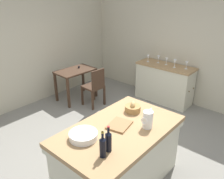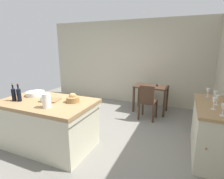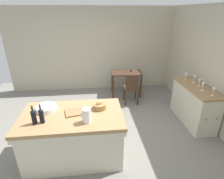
{
  "view_description": "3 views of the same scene",
  "coord_description": "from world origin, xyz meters",
  "px_view_note": "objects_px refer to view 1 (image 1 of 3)",
  "views": [
    {
      "loc": [
        -2.4,
        -2.15,
        2.52
      ],
      "look_at": [
        0.32,
        0.22,
        0.95
      ],
      "focal_mm": 37.44,
      "sensor_mm": 36.0,
      "label": 1
    },
    {
      "loc": [
        1.77,
        -2.79,
        1.82
      ],
      "look_at": [
        0.47,
        0.3,
        0.97
      ],
      "focal_mm": 27.72,
      "sensor_mm": 36.0,
      "label": 2
    },
    {
      "loc": [
        -0.05,
        -3.14,
        2.43
      ],
      "look_at": [
        0.34,
        0.3,
        0.91
      ],
      "focal_mm": 28.44,
      "sensor_mm": 36.0,
      "label": 3
    }
  ],
  "objects_px": {
    "cutting_board": "(119,125)",
    "wine_bottle_amber": "(103,147)",
    "pitcher": "(148,119)",
    "wine_glass_left": "(175,62)",
    "wine_glass_far_left": "(187,64)",
    "wine_glass_right": "(158,58)",
    "wine_bottle_dark": "(108,141)",
    "side_cabinet": "(164,83)",
    "wine_glass_far_right": "(148,57)",
    "bread_basket": "(133,108)",
    "island_table": "(119,154)",
    "wooden_chair": "(95,86)",
    "wash_bowl": "(83,135)",
    "wine_glass_middle": "(167,60)",
    "writing_desk": "(76,75)"
  },
  "relations": [
    {
      "from": "pitcher",
      "to": "bread_basket",
      "type": "relative_size",
      "value": 1.2
    },
    {
      "from": "wine_glass_far_left",
      "to": "bread_basket",
      "type": "bearing_deg",
      "value": -174.22
    },
    {
      "from": "island_table",
      "to": "side_cabinet",
      "type": "relative_size",
      "value": 1.25
    },
    {
      "from": "wine_glass_right",
      "to": "cutting_board",
      "type": "bearing_deg",
      "value": -159.18
    },
    {
      "from": "pitcher",
      "to": "cutting_board",
      "type": "bearing_deg",
      "value": 124.83
    },
    {
      "from": "wine_glass_far_left",
      "to": "wine_glass_left",
      "type": "xyz_separation_m",
      "value": [
        -0.08,
        0.24,
        0.01
      ]
    },
    {
      "from": "pitcher",
      "to": "wine_bottle_amber",
      "type": "xyz_separation_m",
      "value": [
        -0.78,
        0.05,
        0.01
      ]
    },
    {
      "from": "side_cabinet",
      "to": "wine_glass_middle",
      "type": "relative_size",
      "value": 8.44
    },
    {
      "from": "writing_desk",
      "to": "wine_glass_far_right",
      "type": "relative_size",
      "value": 5.55
    },
    {
      "from": "wine_glass_far_left",
      "to": "wine_glass_right",
      "type": "distance_m",
      "value": 0.69
    },
    {
      "from": "wine_bottle_amber",
      "to": "wine_glass_left",
      "type": "relative_size",
      "value": 1.66
    },
    {
      "from": "wash_bowl",
      "to": "cutting_board",
      "type": "relative_size",
      "value": 1.09
    },
    {
      "from": "wash_bowl",
      "to": "wine_glass_right",
      "type": "distance_m",
      "value": 3.28
    },
    {
      "from": "wash_bowl",
      "to": "wine_glass_far_left",
      "type": "distance_m",
      "value": 3.18
    },
    {
      "from": "side_cabinet",
      "to": "wash_bowl",
      "type": "distance_m",
      "value": 3.23
    },
    {
      "from": "wine_glass_far_right",
      "to": "bread_basket",
      "type": "bearing_deg",
      "value": -152.13
    },
    {
      "from": "cutting_board",
      "to": "wine_bottle_dark",
      "type": "xyz_separation_m",
      "value": [
        -0.47,
        -0.23,
        0.12
      ]
    },
    {
      "from": "cutting_board",
      "to": "wine_glass_far_right",
      "type": "xyz_separation_m",
      "value": [
        2.58,
        1.24,
        0.13
      ]
    },
    {
      "from": "wine_glass_right",
      "to": "island_table",
      "type": "bearing_deg",
      "value": -158.79
    },
    {
      "from": "writing_desk",
      "to": "wine_glass_left",
      "type": "bearing_deg",
      "value": -56.22
    },
    {
      "from": "island_table",
      "to": "side_cabinet",
      "type": "distance_m",
      "value": 2.81
    },
    {
      "from": "side_cabinet",
      "to": "wine_bottle_amber",
      "type": "height_order",
      "value": "wine_bottle_amber"
    },
    {
      "from": "wooden_chair",
      "to": "wine_bottle_dark",
      "type": "height_order",
      "value": "wine_bottle_dark"
    },
    {
      "from": "pitcher",
      "to": "wine_glass_middle",
      "type": "distance_m",
      "value": 2.7
    },
    {
      "from": "wash_bowl",
      "to": "wine_glass_far_left",
      "type": "xyz_separation_m",
      "value": [
        3.17,
        0.18,
        0.1
      ]
    },
    {
      "from": "cutting_board",
      "to": "wine_bottle_amber",
      "type": "xyz_separation_m",
      "value": [
        -0.58,
        -0.25,
        0.11
      ]
    },
    {
      "from": "wine_glass_left",
      "to": "wine_glass_far_left",
      "type": "bearing_deg",
      "value": -71.84
    },
    {
      "from": "wine_glass_far_right",
      "to": "writing_desk",
      "type": "bearing_deg",
      "value": 135.91
    },
    {
      "from": "bread_basket",
      "to": "wine_glass_middle",
      "type": "xyz_separation_m",
      "value": [
        2.26,
        0.71,
        0.08
      ]
    },
    {
      "from": "side_cabinet",
      "to": "cutting_board",
      "type": "bearing_deg",
      "value": -163.34
    },
    {
      "from": "island_table",
      "to": "wine_glass_right",
      "type": "relative_size",
      "value": 9.46
    },
    {
      "from": "side_cabinet",
      "to": "wooden_chair",
      "type": "relative_size",
      "value": 1.5
    },
    {
      "from": "wooden_chair",
      "to": "cutting_board",
      "type": "xyz_separation_m",
      "value": [
        -1.38,
        -1.84,
        0.4
      ]
    },
    {
      "from": "wine_glass_middle",
      "to": "wine_glass_right",
      "type": "height_order",
      "value": "wine_glass_right"
    },
    {
      "from": "bread_basket",
      "to": "wash_bowl",
      "type": "bearing_deg",
      "value": 176.76
    },
    {
      "from": "wine_bottle_amber",
      "to": "island_table",
      "type": "bearing_deg",
      "value": 21.53
    },
    {
      "from": "cutting_board",
      "to": "wine_glass_far_right",
      "type": "bearing_deg",
      "value": 25.63
    },
    {
      "from": "side_cabinet",
      "to": "wine_bottle_amber",
      "type": "distance_m",
      "value": 3.43
    },
    {
      "from": "wooden_chair",
      "to": "cutting_board",
      "type": "distance_m",
      "value": 2.33
    },
    {
      "from": "wine_glass_left",
      "to": "wine_glass_right",
      "type": "distance_m",
      "value": 0.46
    },
    {
      "from": "island_table",
      "to": "wooden_chair",
      "type": "height_order",
      "value": "wooden_chair"
    },
    {
      "from": "bread_basket",
      "to": "wine_bottle_dark",
      "type": "xyz_separation_m",
      "value": [
        -0.89,
        -0.33,
        0.07
      ]
    },
    {
      "from": "wine_glass_middle",
      "to": "wine_bottle_dark",
      "type": "bearing_deg",
      "value": -161.77
    },
    {
      "from": "pitcher",
      "to": "wine_glass_left",
      "type": "bearing_deg",
      "value": 19.67
    },
    {
      "from": "wine_bottle_dark",
      "to": "cutting_board",
      "type": "bearing_deg",
      "value": 26.21
    },
    {
      "from": "wine_glass_right",
      "to": "wine_bottle_dark",
      "type": "bearing_deg",
      "value": -158.34
    },
    {
      "from": "side_cabinet",
      "to": "wine_glass_left",
      "type": "bearing_deg",
      "value": -99.34
    },
    {
      "from": "pitcher",
      "to": "cutting_board",
      "type": "relative_size",
      "value": 0.86
    },
    {
      "from": "pitcher",
      "to": "wine_glass_right",
      "type": "bearing_deg",
      "value": 27.99
    },
    {
      "from": "wash_bowl",
      "to": "wine_glass_middle",
      "type": "relative_size",
      "value": 2.15
    }
  ]
}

